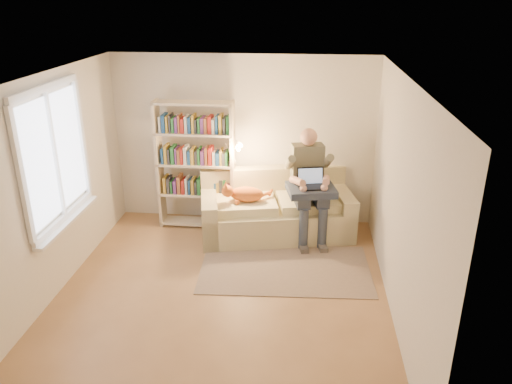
# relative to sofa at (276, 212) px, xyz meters

# --- Properties ---
(floor) EXTENTS (4.50, 4.50, 0.00)m
(floor) POSITION_rel_sofa_xyz_m (-0.55, -1.75, -0.34)
(floor) COLOR #946B43
(floor) RESTS_ON ground
(ceiling) EXTENTS (4.00, 4.50, 0.02)m
(ceiling) POSITION_rel_sofa_xyz_m (-0.55, -1.75, 2.26)
(ceiling) COLOR white
(ceiling) RESTS_ON wall_back
(wall_left) EXTENTS (0.02, 4.50, 2.60)m
(wall_left) POSITION_rel_sofa_xyz_m (-2.55, -1.75, 0.96)
(wall_left) COLOR silver
(wall_left) RESTS_ON floor
(wall_right) EXTENTS (0.02, 4.50, 2.60)m
(wall_right) POSITION_rel_sofa_xyz_m (1.45, -1.75, 0.96)
(wall_right) COLOR silver
(wall_right) RESTS_ON floor
(wall_back) EXTENTS (4.00, 0.02, 2.60)m
(wall_back) POSITION_rel_sofa_xyz_m (-0.55, 0.50, 0.96)
(wall_back) COLOR silver
(wall_back) RESTS_ON floor
(wall_front) EXTENTS (4.00, 0.02, 2.60)m
(wall_front) POSITION_rel_sofa_xyz_m (-0.55, -4.00, 0.96)
(wall_front) COLOR silver
(wall_front) RESTS_ON floor
(window) EXTENTS (0.12, 1.52, 1.69)m
(window) POSITION_rel_sofa_xyz_m (-2.49, -1.55, 1.03)
(window) COLOR white
(window) RESTS_ON wall_left
(sofa) EXTENTS (2.38, 1.44, 0.94)m
(sofa) POSITION_rel_sofa_xyz_m (0.00, 0.00, 0.00)
(sofa) COLOR beige
(sofa) RESTS_ON floor
(person) EXTENTS (0.59, 0.80, 1.63)m
(person) POSITION_rel_sofa_xyz_m (0.47, -0.07, 0.57)
(person) COLOR #6A6B57
(person) RESTS_ON sofa
(cat) EXTENTS (0.71, 0.36, 0.27)m
(cat) POSITION_rel_sofa_xyz_m (-0.50, -0.25, 0.37)
(cat) COLOR orange
(cat) RESTS_ON sofa
(blanket) EXTENTS (0.76, 0.67, 0.10)m
(blanket) POSITION_rel_sofa_xyz_m (0.57, -0.22, 0.47)
(blanket) COLOR #273145
(blanket) RESTS_ON person
(laptop) EXTENTS (0.43, 0.37, 0.34)m
(laptop) POSITION_rel_sofa_xyz_m (0.57, -0.21, 0.59)
(laptop) COLOR black
(laptop) RESTS_ON blanket
(bookshelf) EXTENTS (1.30, 0.36, 1.97)m
(bookshelf) POSITION_rel_sofa_xyz_m (-1.23, 0.15, 0.75)
(bookshelf) COLOR beige
(bookshelf) RESTS_ON floor
(rug) EXTENTS (2.30, 1.43, 0.01)m
(rug) POSITION_rel_sofa_xyz_m (0.20, -1.07, -0.34)
(rug) COLOR gray
(rug) RESTS_ON floor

